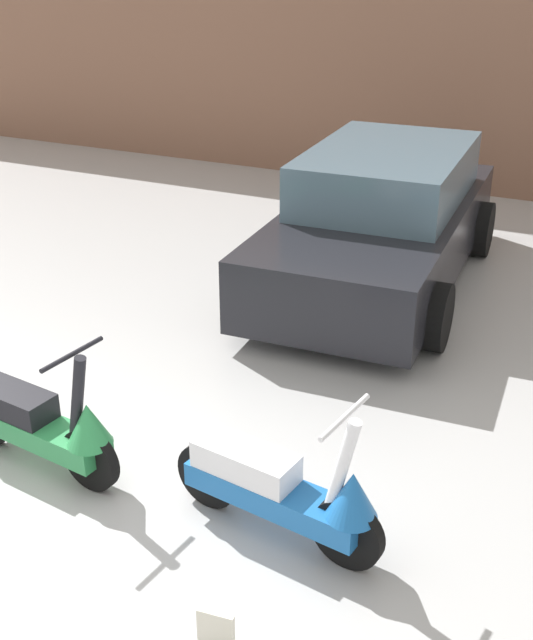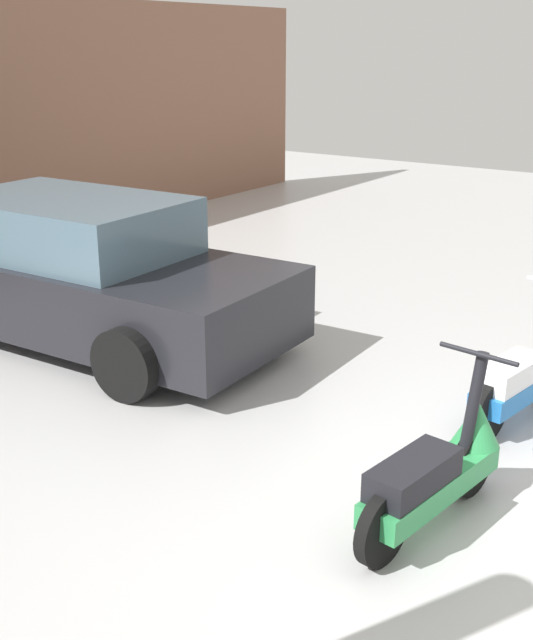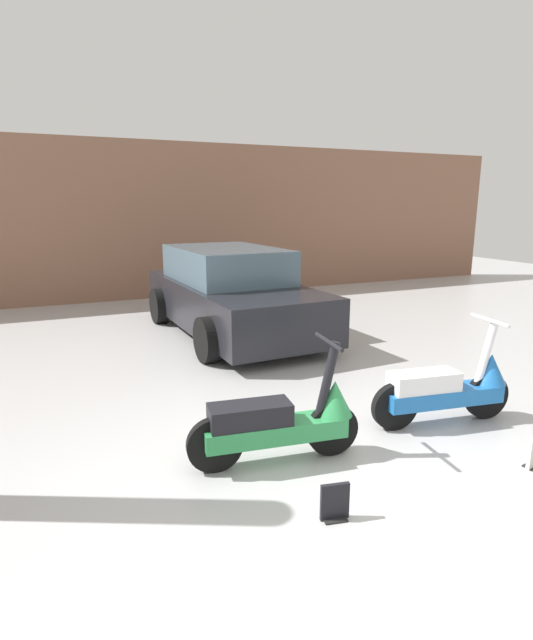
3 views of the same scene
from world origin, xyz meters
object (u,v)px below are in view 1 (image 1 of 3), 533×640
at_px(scooter_front_right, 284,488).
at_px(placard_near_right_scooter, 216,634).
at_px(scooter_front_left, 41,423).
at_px(car_rear_left, 381,221).

relative_size(scooter_front_right, placard_near_right_scooter, 5.59).
distance_m(scooter_front_left, car_rear_left, 4.32).
distance_m(car_rear_left, placard_near_right_scooter, 5.18).
bearing_deg(scooter_front_right, scooter_front_left, -170.11).
distance_m(scooter_front_left, scooter_front_right, 1.79).
bearing_deg(car_rear_left, placard_near_right_scooter, 6.13).
bearing_deg(car_rear_left, scooter_front_left, -16.66).
height_order(car_rear_left, placard_near_right_scooter, car_rear_left).
bearing_deg(scooter_front_right, placard_near_right_scooter, -78.74).
height_order(scooter_front_left, car_rear_left, car_rear_left).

